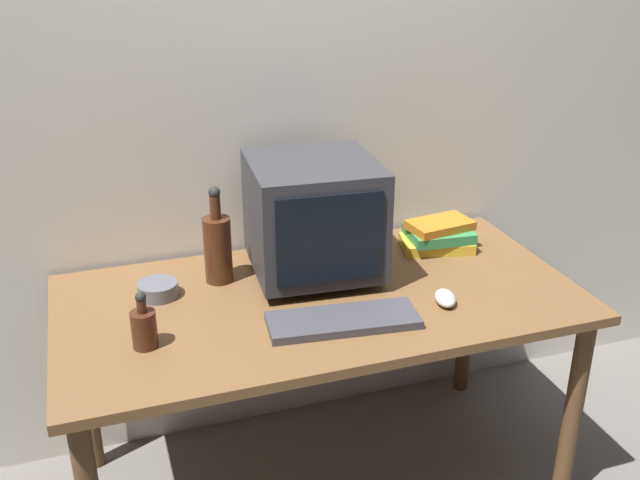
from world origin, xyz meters
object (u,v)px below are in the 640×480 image
crt_monitor (314,217)px  bottle_short (144,327)px  keyboard (343,320)px  bottle_tall (218,246)px  cd_spindle (158,289)px  book_stack (438,235)px  computer_mouse (445,298)px

crt_monitor → bottle_short: size_ratio=2.56×
keyboard → bottle_tall: (-0.27, 0.37, 0.10)m
bottle_tall → cd_spindle: size_ratio=2.57×
bottle_tall → book_stack: size_ratio=1.19×
crt_monitor → bottle_tall: bearing=170.8°
keyboard → cd_spindle: 0.57m
crt_monitor → computer_mouse: crt_monitor is taller
keyboard → book_stack: (0.48, 0.37, 0.04)m
bottle_short → book_stack: size_ratio=0.62×
computer_mouse → bottle_tall: bottle_tall is taller
crt_monitor → cd_spindle: 0.52m
computer_mouse → crt_monitor: bearing=149.6°
bottle_tall → cd_spindle: bearing=-166.6°
crt_monitor → keyboard: (-0.02, -0.33, -0.18)m
computer_mouse → cd_spindle: bearing=173.8°
keyboard → bottle_short: bearing=180.0°
crt_monitor → book_stack: bearing=5.8°
keyboard → book_stack: bearing=44.1°
book_stack → cd_spindle: 0.95m
crt_monitor → book_stack: crt_monitor is taller
crt_monitor → book_stack: 0.48m
book_stack → keyboard: bearing=-142.1°
crt_monitor → book_stack: (0.46, 0.05, -0.14)m
bottle_tall → cd_spindle: 0.22m
keyboard → bottle_tall: 0.47m
keyboard → bottle_short: (-0.53, 0.06, 0.05)m
book_stack → cd_spindle: bearing=-177.3°
bottle_tall → bottle_short: bearing=-129.5°
keyboard → bottle_short: 0.54m
keyboard → cd_spindle: cd_spindle is taller
crt_monitor → keyboard: 0.37m
bottle_tall → book_stack: bearing=-0.1°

